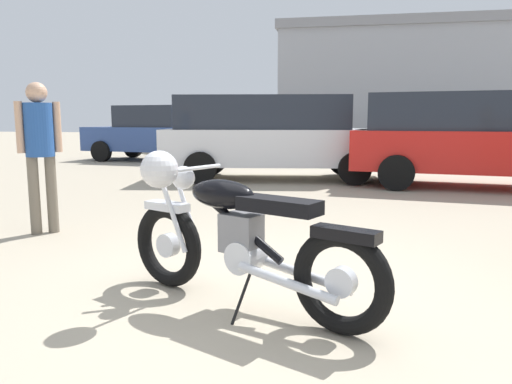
{
  "coord_description": "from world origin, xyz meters",
  "views": [
    {
      "loc": [
        0.7,
        -3.28,
        1.26
      ],
      "look_at": [
        -0.21,
        0.64,
        0.66
      ],
      "focal_mm": 34.13,
      "sensor_mm": 36.0,
      "label": 1
    }
  ],
  "objects": [
    {
      "name": "bystander",
      "position": [
        -2.81,
        1.38,
        1.02
      ],
      "size": [
        0.36,
        0.33,
        1.66
      ],
      "rotation": [
        0.0,
        0.0,
        2.3
      ],
      "color": "#706656",
      "rests_on": "ground_plane"
    },
    {
      "name": "ground_plane",
      "position": [
        0.0,
        0.0,
        0.0
      ],
      "size": [
        80.0,
        80.0,
        0.0
      ],
      "primitive_type": "plane",
      "color": "tan"
    },
    {
      "name": "white_estate_far",
      "position": [
        -1.3,
        6.83,
        0.94
      ],
      "size": [
        4.94,
        2.6,
        1.74
      ],
      "rotation": [
        0.0,
        0.0,
        0.18
      ],
      "color": "black",
      "rests_on": "ground_plane"
    },
    {
      "name": "silver_sedan_mid",
      "position": [
        4.82,
        15.55,
        0.94
      ],
      "size": [
        4.76,
        2.1,
        1.74
      ],
      "rotation": [
        0.0,
        0.0,
        0.04
      ],
      "color": "black",
      "rests_on": "ground_plane"
    },
    {
      "name": "red_hatchback_near",
      "position": [
        -5.16,
        14.95,
        0.94
      ],
      "size": [
        4.88,
        2.4,
        1.74
      ],
      "rotation": [
        0.0,
        0.0,
        3.26
      ],
      "color": "black",
      "rests_on": "ground_plane"
    },
    {
      "name": "vintage_motorcycle",
      "position": [
        -0.16,
        -0.22,
        0.49
      ],
      "size": [
        1.96,
        0.93,
        1.07
      ],
      "rotation": [
        0.0,
        0.0,
        2.74
      ],
      "color": "black",
      "rests_on": "ground_plane"
    },
    {
      "name": "industrial_building",
      "position": [
        5.06,
        29.1,
        3.34
      ],
      "size": [
        19.78,
        11.88,
        13.69
      ],
      "rotation": [
        0.0,
        0.0,
        0.04
      ],
      "color": "#9EA0A8",
      "rests_on": "ground_plane"
    },
    {
      "name": "dark_sedan_left",
      "position": [
        -5.72,
        10.65,
        0.84
      ],
      "size": [
        4.34,
        2.22,
        1.67
      ],
      "rotation": [
        0.0,
        0.0,
        -0.09
      ],
      "color": "black",
      "rests_on": "ground_plane"
    },
    {
      "name": "pale_sedan_back",
      "position": [
        2.67,
        6.4,
        0.94
      ],
      "size": [
        4.87,
        2.36,
        1.74
      ],
      "rotation": [
        0.0,
        0.0,
        -0.11
      ],
      "color": "black",
      "rests_on": "ground_plane"
    }
  ]
}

